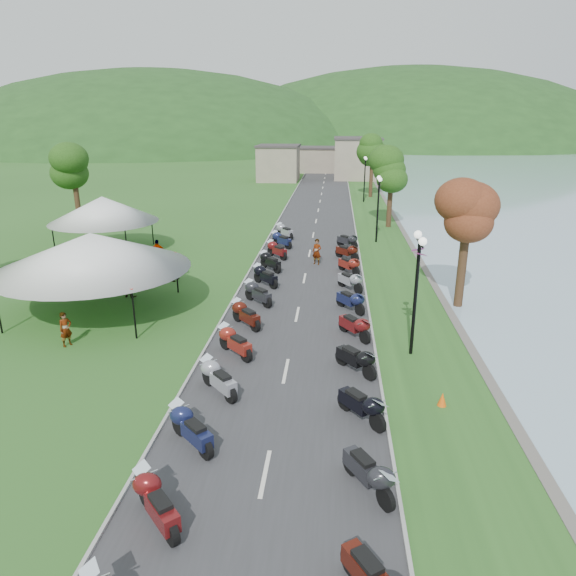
{
  "coord_description": "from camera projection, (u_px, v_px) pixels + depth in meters",
  "views": [
    {
      "loc": [
        1.69,
        -1.62,
        9.31
      ],
      "look_at": [
        -0.48,
        22.22,
        1.3
      ],
      "focal_mm": 32.0,
      "sensor_mm": 36.0,
      "label": 1
    }
  ],
  "objects": [
    {
      "name": "road",
      "position": [
        313.0,
        235.0,
        42.4
      ],
      "size": [
        7.0,
        120.0,
        0.02
      ],
      "primitive_type": "cube",
      "color": "#38383A",
      "rests_on": "ground"
    },
    {
      "name": "hills_backdrop",
      "position": [
        332.0,
        143.0,
        193.52
      ],
      "size": [
        360.0,
        120.0,
        76.0
      ],
      "primitive_type": null,
      "color": "#285621",
      "rests_on": "ground"
    },
    {
      "name": "far_building",
      "position": [
        313.0,
        160.0,
        84.28
      ],
      "size": [
        18.0,
        16.0,
        5.0
      ],
      "primitive_type": "cube",
      "color": "gray",
      "rests_on": "ground"
    },
    {
      "name": "moto_row_left",
      "position": [
        227.0,
        360.0,
        19.42
      ],
      "size": [
        2.6,
        48.46,
        1.1
      ],
      "primitive_type": null,
      "color": "#331411",
      "rests_on": "ground"
    },
    {
      "name": "moto_row_right",
      "position": [
        353.0,
        326.0,
        22.61
      ],
      "size": [
        2.6,
        35.31,
        1.1
      ],
      "primitive_type": null,
      "color": "#331411",
      "rests_on": "ground"
    },
    {
      "name": "vendor_tent_main",
      "position": [
        95.0,
        273.0,
        25.29
      ],
      "size": [
        6.28,
        6.28,
        4.0
      ],
      "primitive_type": null,
      "color": "white",
      "rests_on": "ground"
    },
    {
      "name": "vendor_tent_side",
      "position": [
        105.0,
        225.0,
        36.6
      ],
      "size": [
        5.06,
        5.06,
        4.0
      ],
      "primitive_type": null,
      "color": "white",
      "rests_on": "ground"
    },
    {
      "name": "tree_lakeside",
      "position": [
        466.0,
        232.0,
        25.36
      ],
      "size": [
        2.8,
        2.8,
        7.77
      ],
      "primitive_type": null,
      "color": "#2C5C19",
      "rests_on": "ground"
    },
    {
      "name": "pedestrian_a",
      "position": [
        68.0,
        346.0,
        21.96
      ],
      "size": [
        0.63,
        0.69,
        1.52
      ],
      "primitive_type": "imported",
      "rotation": [
        0.0,
        0.0,
        1.03
      ],
      "color": "slate",
      "rests_on": "ground"
    },
    {
      "name": "pedestrian_b",
      "position": [
        130.0,
        296.0,
        27.97
      ],
      "size": [
        1.01,
        0.8,
        1.83
      ],
      "primitive_type": "imported",
      "rotation": [
        0.0,
        0.0,
        2.74
      ],
      "color": "slate",
      "rests_on": "ground"
    },
    {
      "name": "pedestrian_c",
      "position": [
        68.0,
        294.0,
        28.43
      ],
      "size": [
        0.87,
        1.29,
        1.85
      ],
      "primitive_type": "imported",
      "rotation": [
        0.0,
        0.0,
        5.06
      ],
      "color": "slate",
      "rests_on": "ground"
    }
  ]
}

